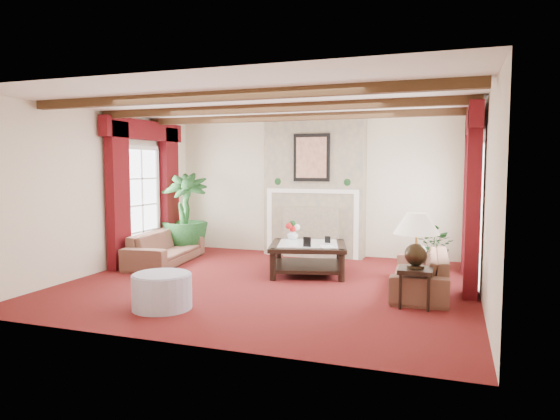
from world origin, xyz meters
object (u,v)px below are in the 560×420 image
at_px(ottoman, 162,292).
at_px(potted_palm, 185,232).
at_px(sofa_left, 166,242).
at_px(sofa_right, 420,265).
at_px(coffee_table, 308,259).
at_px(side_table, 415,288).

bearing_deg(ottoman, potted_palm, 115.68).
height_order(sofa_left, sofa_right, sofa_left).
bearing_deg(coffee_table, side_table, -52.90).
distance_m(sofa_right, ottoman, 3.60).
height_order(sofa_left, ottoman, sofa_left).
distance_m(potted_palm, side_table, 5.23).
distance_m(sofa_right, potted_palm, 4.91).
distance_m(potted_palm, coffee_table, 2.99).
relative_size(potted_palm, ottoman, 2.54).
bearing_deg(sofa_left, coffee_table, -97.50).
xyz_separation_m(sofa_left, coffee_table, (2.73, -0.02, -0.14)).
bearing_deg(potted_palm, ottoman, -64.32).
relative_size(coffee_table, ottoman, 1.65).
distance_m(sofa_right, side_table, 0.87).
relative_size(sofa_right, side_table, 3.87).
height_order(sofa_left, side_table, sofa_left).
height_order(coffee_table, ottoman, coffee_table).
bearing_deg(coffee_table, sofa_right, -32.27).
relative_size(potted_palm, side_table, 3.79).
bearing_deg(coffee_table, ottoman, -128.87).
bearing_deg(sofa_right, sofa_left, -100.09).
distance_m(sofa_right, coffee_table, 1.93).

